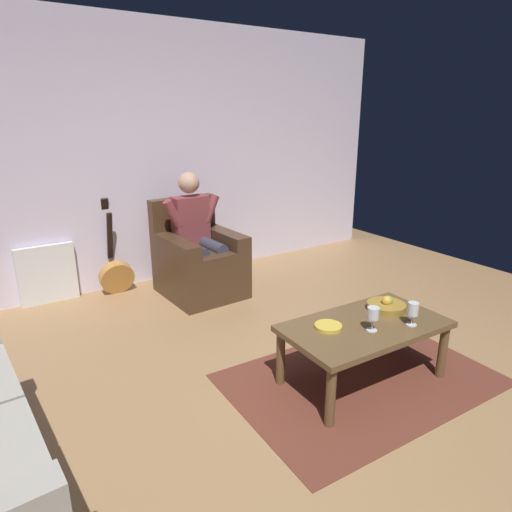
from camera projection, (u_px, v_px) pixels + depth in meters
name	position (u px, v px, depth m)	size (l,w,h in m)	color
ground_plane	(336.00, 411.00, 2.82)	(6.84, 6.84, 0.00)	#A1794E
wall_back	(153.00, 156.00, 4.71)	(5.91, 0.06, 2.68)	silver
rug	(361.00, 379.00, 3.15)	(1.81, 1.22, 0.01)	brown
armchair	(198.00, 262.00, 4.57)	(0.74, 0.83, 0.95)	#46301E
person_seated	(197.00, 231.00, 4.47)	(0.62, 0.62, 1.22)	brown
coffee_table	(364.00, 331.00, 3.04)	(1.13, 0.65, 0.43)	brown
guitar	(116.00, 273.00, 4.60)	(0.34, 0.31, 0.97)	#BB8039
radiator	(47.00, 274.00, 4.36)	(0.53, 0.06, 0.57)	white
wine_glass_near	(413.00, 311.00, 2.97)	(0.07, 0.07, 0.16)	silver
wine_glass_far	(373.00, 315.00, 2.89)	(0.08, 0.08, 0.16)	silver
fruit_bowl	(386.00, 306.00, 3.22)	(0.27, 0.27, 0.11)	olive
decorative_dish	(328.00, 326.00, 2.96)	(0.18, 0.18, 0.02)	gold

